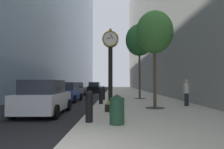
{
  "coord_description": "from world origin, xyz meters",
  "views": [
    {
      "loc": [
        1.35,
        -3.92,
        1.59
      ],
      "look_at": [
        1.03,
        23.26,
        2.73
      ],
      "focal_mm": 32.03,
      "sensor_mm": 36.0,
      "label": 1
    }
  ],
  "objects_px": {
    "bollard_third": "(101,95)",
    "bollard_fourth": "(103,93)",
    "trash_bin": "(117,109)",
    "car_white_near": "(44,98)",
    "car_grey_trailing": "(75,90)",
    "car_black_far": "(95,87)",
    "street_tree_near": "(154,33)",
    "pedestrian_walking": "(186,92)",
    "street_clock": "(110,65)",
    "street_tree_mid_near": "(139,40)",
    "bollard_nearest": "(89,106)",
    "car_blue_mid": "(68,92)"
  },
  "relations": [
    {
      "from": "bollard_third",
      "to": "bollard_fourth",
      "type": "height_order",
      "value": "same"
    },
    {
      "from": "trash_bin",
      "to": "car_white_near",
      "type": "xyz_separation_m",
      "value": [
        -3.63,
        3.02,
        0.15
      ]
    },
    {
      "from": "trash_bin",
      "to": "car_grey_trailing",
      "type": "distance_m",
      "value": 17.3
    },
    {
      "from": "bollard_fourth",
      "to": "car_black_far",
      "type": "relative_size",
      "value": 0.27
    },
    {
      "from": "car_black_far",
      "to": "bollard_fourth",
      "type": "bearing_deg",
      "value": -81.69
    },
    {
      "from": "street_tree_near",
      "to": "pedestrian_walking",
      "type": "bearing_deg",
      "value": 25.49
    },
    {
      "from": "street_clock",
      "to": "pedestrian_walking",
      "type": "height_order",
      "value": "street_clock"
    },
    {
      "from": "street_clock",
      "to": "trash_bin",
      "type": "bearing_deg",
      "value": -84.8
    },
    {
      "from": "bollard_third",
      "to": "car_white_near",
      "type": "height_order",
      "value": "car_white_near"
    },
    {
      "from": "street_clock",
      "to": "pedestrian_walking",
      "type": "distance_m",
      "value": 5.51
    },
    {
      "from": "street_tree_mid_near",
      "to": "car_white_near",
      "type": "xyz_separation_m",
      "value": [
        -5.88,
        -8.43,
        -4.73
      ]
    },
    {
      "from": "street_clock",
      "to": "bollard_nearest",
      "type": "bearing_deg",
      "value": -104.42
    },
    {
      "from": "bollard_third",
      "to": "pedestrian_walking",
      "type": "bearing_deg",
      "value": -12.22
    },
    {
      "from": "bollard_third",
      "to": "pedestrian_walking",
      "type": "distance_m",
      "value": 5.6
    },
    {
      "from": "car_blue_mid",
      "to": "bollard_fourth",
      "type": "bearing_deg",
      "value": 3.29
    },
    {
      "from": "bollard_third",
      "to": "bollard_fourth",
      "type": "bearing_deg",
      "value": 90.0
    },
    {
      "from": "car_grey_trailing",
      "to": "street_tree_mid_near",
      "type": "bearing_deg",
      "value": -36.43
    },
    {
      "from": "trash_bin",
      "to": "car_grey_trailing",
      "type": "relative_size",
      "value": 0.22
    },
    {
      "from": "pedestrian_walking",
      "to": "car_blue_mid",
      "type": "bearing_deg",
      "value": 153.59
    },
    {
      "from": "pedestrian_walking",
      "to": "bollard_fourth",
      "type": "bearing_deg",
      "value": 141.21
    },
    {
      "from": "street_tree_near",
      "to": "street_tree_mid_near",
      "type": "xyz_separation_m",
      "value": [
        0.0,
        6.9,
        1.04
      ]
    },
    {
      "from": "car_white_near",
      "to": "car_grey_trailing",
      "type": "bearing_deg",
      "value": 94.76
    },
    {
      "from": "trash_bin",
      "to": "pedestrian_walking",
      "type": "distance_m",
      "value": 7.16
    },
    {
      "from": "bollard_nearest",
      "to": "bollard_third",
      "type": "relative_size",
      "value": 1.0
    },
    {
      "from": "bollard_nearest",
      "to": "pedestrian_walking",
      "type": "height_order",
      "value": "pedestrian_walking"
    },
    {
      "from": "street_tree_near",
      "to": "bollard_third",
      "type": "bearing_deg",
      "value": 145.74
    },
    {
      "from": "bollard_nearest",
      "to": "car_blue_mid",
      "type": "distance_m",
      "value": 9.93
    },
    {
      "from": "street_clock",
      "to": "car_black_far",
      "type": "bearing_deg",
      "value": 97.66
    },
    {
      "from": "bollard_nearest",
      "to": "car_white_near",
      "type": "distance_m",
      "value": 3.73
    },
    {
      "from": "street_clock",
      "to": "car_blue_mid",
      "type": "xyz_separation_m",
      "value": [
        -3.76,
        6.62,
        -1.69
      ]
    },
    {
      "from": "bollard_fourth",
      "to": "car_black_far",
      "type": "bearing_deg",
      "value": 98.31
    },
    {
      "from": "car_white_near",
      "to": "pedestrian_walking",
      "type": "bearing_deg",
      "value": 17.71
    },
    {
      "from": "street_tree_mid_near",
      "to": "car_grey_trailing",
      "type": "bearing_deg",
      "value": 143.57
    },
    {
      "from": "street_clock",
      "to": "pedestrian_walking",
      "type": "relative_size",
      "value": 2.56
    },
    {
      "from": "car_blue_mid",
      "to": "street_clock",
      "type": "bearing_deg",
      "value": -60.43
    },
    {
      "from": "bollard_third",
      "to": "car_white_near",
      "type": "relative_size",
      "value": 0.28
    },
    {
      "from": "car_white_near",
      "to": "car_black_far",
      "type": "relative_size",
      "value": 0.95
    },
    {
      "from": "bollard_third",
      "to": "car_white_near",
      "type": "xyz_separation_m",
      "value": [
        -2.61,
        -3.76,
        0.09
      ]
    },
    {
      "from": "street_clock",
      "to": "bollard_nearest",
      "type": "distance_m",
      "value": 3.4
    },
    {
      "from": "street_tree_mid_near",
      "to": "car_grey_trailing",
      "type": "distance_m",
      "value": 9.94
    },
    {
      "from": "trash_bin",
      "to": "car_grey_trailing",
      "type": "bearing_deg",
      "value": 105.99
    },
    {
      "from": "car_blue_mid",
      "to": "car_black_far",
      "type": "bearing_deg",
      "value": 87.62
    },
    {
      "from": "street_clock",
      "to": "trash_bin",
      "type": "xyz_separation_m",
      "value": [
        0.29,
        -3.19,
        -1.81
      ]
    },
    {
      "from": "car_blue_mid",
      "to": "car_black_far",
      "type": "distance_m",
      "value": 16.3
    },
    {
      "from": "street_clock",
      "to": "street_tree_mid_near",
      "type": "height_order",
      "value": "street_tree_mid_near"
    },
    {
      "from": "trash_bin",
      "to": "car_white_near",
      "type": "bearing_deg",
      "value": 140.27
    },
    {
      "from": "pedestrian_walking",
      "to": "car_blue_mid",
      "type": "distance_m",
      "value": 9.49
    },
    {
      "from": "street_tree_near",
      "to": "trash_bin",
      "type": "height_order",
      "value": "street_tree_near"
    },
    {
      "from": "bollard_nearest",
      "to": "car_grey_trailing",
      "type": "xyz_separation_m",
      "value": [
        -3.75,
        16.27,
        0.05
      ]
    },
    {
      "from": "bollard_fourth",
      "to": "pedestrian_walking",
      "type": "height_order",
      "value": "pedestrian_walking"
    }
  ]
}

